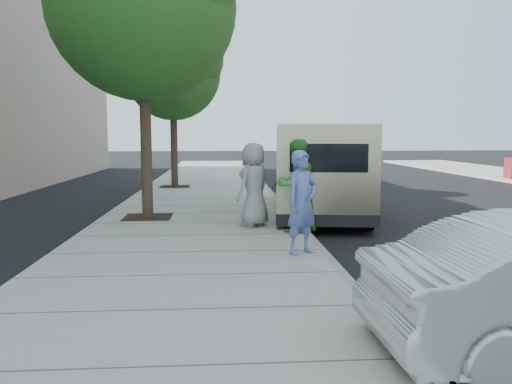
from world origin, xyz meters
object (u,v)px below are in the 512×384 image
at_px(person_gray_shirt, 254,185).
at_px(person_striped_polo, 290,187).
at_px(person_officer, 302,202).
at_px(van, 319,168).
at_px(parking_meter, 292,184).
at_px(person_green_shirt, 296,186).
at_px(tree_far, 174,68).

bearing_deg(person_gray_shirt, person_striped_polo, 148.42).
bearing_deg(person_officer, van, 40.38).
xyz_separation_m(van, person_striped_polo, (-1.12, -2.18, -0.28)).
bearing_deg(parking_meter, person_green_shirt, -68.61).
xyz_separation_m(person_officer, person_gray_shirt, (-0.67, 2.75, 0.04)).
distance_m(person_green_shirt, person_gray_shirt, 1.14).
xyz_separation_m(parking_meter, person_green_shirt, (-0.02, -0.76, 0.04)).
bearing_deg(person_officer, person_green_shirt, 48.90).
relative_size(tree_far, parking_meter, 4.88).
bearing_deg(van, parking_meter, -107.07).
relative_size(van, person_gray_shirt, 3.60).
bearing_deg(parking_meter, van, 88.67).
distance_m(tree_far, person_green_shirt, 10.99).
bearing_deg(person_striped_polo, person_green_shirt, 58.38).
bearing_deg(van, person_striped_polo, -109.66).
height_order(person_officer, person_gray_shirt, person_gray_shirt).
distance_m(parking_meter, person_gray_shirt, 0.90).
relative_size(person_green_shirt, person_gray_shirt, 1.04).
distance_m(parking_meter, person_officer, 2.79).
bearing_deg(person_green_shirt, tree_far, -99.38).
height_order(van, person_striped_polo, van).
distance_m(person_gray_shirt, person_striped_polo, 0.91).
bearing_deg(parking_meter, person_gray_shirt, -154.87).
distance_m(parking_meter, person_green_shirt, 0.76).
xyz_separation_m(van, person_officer, (-1.32, -5.19, -0.25)).
xyz_separation_m(person_gray_shirt, person_striped_polo, (0.87, 0.25, -0.08)).
bearing_deg(person_striped_polo, tree_far, -100.12).
bearing_deg(person_gray_shirt, person_officer, 56.20).
relative_size(parking_meter, person_green_shirt, 0.66).
distance_m(person_green_shirt, person_striped_polo, 0.98).
bearing_deg(person_striped_polo, person_officer, 54.48).
relative_size(van, person_striped_polo, 3.91).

